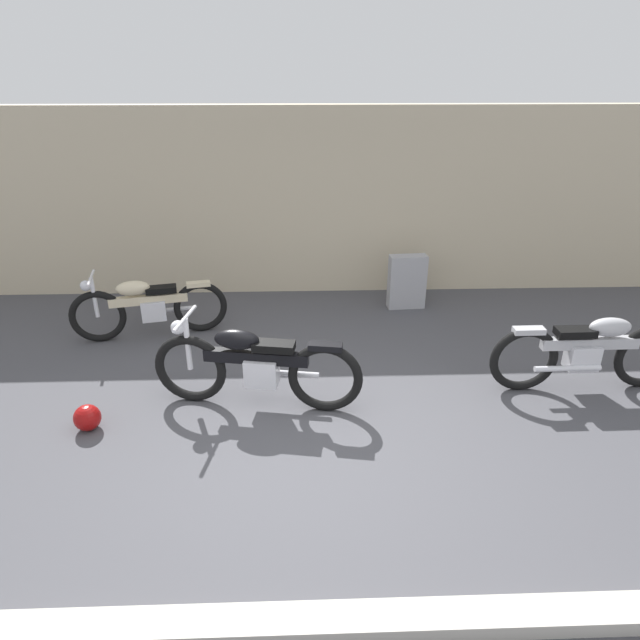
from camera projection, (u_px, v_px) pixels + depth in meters
name	position (u px, v px, depth m)	size (l,w,h in m)	color
ground_plane	(302.00, 459.00, 5.08)	(40.00, 40.00, 0.00)	#47474C
building_wall	(299.00, 202.00, 8.41)	(18.00, 0.30, 2.80)	beige
curb_strip	(303.00, 623.00, 3.51)	(18.00, 0.24, 0.12)	#B7B2A8
stone_marker	(407.00, 282.00, 8.11)	(0.54, 0.20, 0.80)	#9E9EA3
helmet	(87.00, 418.00, 5.44)	(0.26, 0.26, 0.26)	maroon
motorcycle_silver	(590.00, 351.00, 6.01)	(2.15, 0.60, 0.96)	black
motorcycle_cream	(148.00, 306.00, 7.21)	(1.98, 0.67, 0.90)	black
motorcycle_black	(255.00, 365.00, 5.69)	(2.19, 0.66, 0.99)	black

